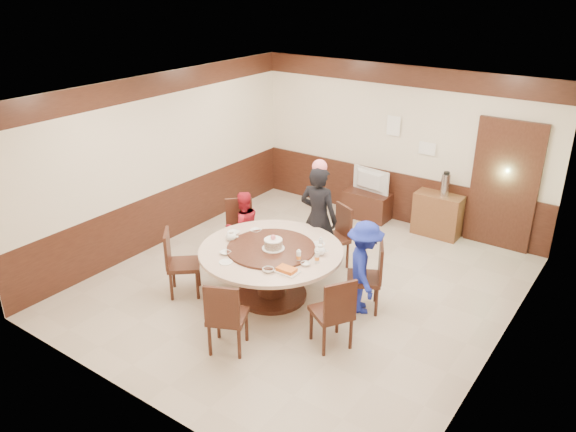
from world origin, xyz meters
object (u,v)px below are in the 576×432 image
Objects in this scene: person_standing at (318,218)px; television at (369,181)px; banquet_table at (271,263)px; tv_stand at (367,205)px; side_cabinet at (438,215)px; person_blue at (364,267)px; person_red at (243,227)px; thermos at (445,185)px; birthday_cake at (273,244)px; shrimp_platter at (287,270)px.

television is (-0.29, 2.17, -0.11)m from person_standing.
banquet_table is 2.33× the size of tv_stand.
person_standing is at bearing -115.44° from side_cabinet.
person_blue reaches higher than banquet_table.
person_red reaches higher than tv_stand.
television reaches higher than tv_stand.
person_blue is 3.16m from television.
person_standing is at bearing -116.94° from thermos.
thermos is (1.12, 2.20, 0.11)m from person_standing.
person_blue reaches higher than person_red.
person_standing reaches higher than side_cabinet.
person_red reaches higher than banquet_table.
birthday_cake is at bearing -85.21° from tv_stand.
birthday_cake is at bearing 75.71° from person_blue.
thermos reaches higher than television.
television is 1.39m from side_cabinet.
person_red is at bearing 49.19° from person_blue.
person_blue is (1.20, 0.44, 0.11)m from banquet_table.
person_standing reaches higher than birthday_cake.
person_standing is at bearing 107.69° from shrimp_platter.
person_blue is (2.22, -0.19, 0.07)m from person_red.
birthday_cake is at bearing 102.67° from television.
birthday_cake is at bearing 89.43° from person_red.
television is (0.79, 2.64, 0.14)m from person_red.
person_red is 2.77m from tv_stand.
person_blue is at bearing 146.58° from person_standing.
television is at bearing -9.25° from person_blue.
television is (0.00, 0.00, 0.47)m from tv_stand.
banquet_table is at bearing -86.06° from tv_stand.
person_red is 1.45× the size of side_cabinet.
person_standing is 2.20m from television.
thermos is (2.21, 2.67, 0.36)m from person_red.
banquet_table is 3.28m from television.
television reaches higher than side_cabinet.
thermos reaches higher than shrimp_platter.
tv_stand is 1.06× the size of side_cabinet.
shrimp_platter is at bearing -37.89° from birthday_cake.
shrimp_platter is at bearing 106.20° from person_blue.
side_cabinet is (1.07, 3.31, -0.48)m from birthday_cake.
birthday_cake is at bearing -107.89° from side_cabinet.
tv_stand is at bearing -178.72° from side_cabinet.
person_standing is 5.41× the size of birthday_cake.
person_red reaches higher than birthday_cake.
thermos is (1.41, 0.03, 0.69)m from tv_stand.
person_blue is at bearing 20.22° from banquet_table.
birthday_cake reaches higher than side_cabinet.
side_cabinet is 2.11× the size of thermos.
tv_stand is at bearing 94.79° from birthday_cake.
person_standing is 1.57m from shrimp_platter.
person_standing reaches higher than person_red.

